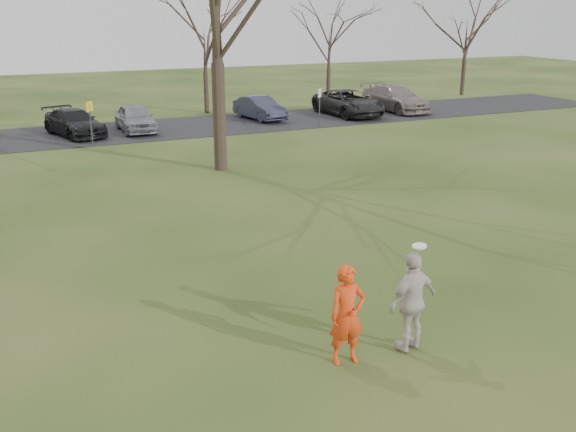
% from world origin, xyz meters
% --- Properties ---
extents(ground, '(120.00, 120.00, 0.00)m').
position_xyz_m(ground, '(0.00, 0.00, 0.00)').
color(ground, '#1E380F').
rests_on(ground, ground).
extents(parking_strip, '(62.00, 6.50, 0.04)m').
position_xyz_m(parking_strip, '(0.00, 25.00, 0.02)').
color(parking_strip, black).
rests_on(parking_strip, ground).
extents(player_defender, '(0.73, 0.51, 1.89)m').
position_xyz_m(player_defender, '(-0.73, -0.20, 0.95)').
color(player_defender, '#E73E13').
rests_on(player_defender, ground).
extents(car_3, '(3.07, 4.86, 1.31)m').
position_xyz_m(car_3, '(-2.43, 24.82, 0.70)').
color(car_3, black).
rests_on(car_3, parking_strip).
extents(car_4, '(1.65, 4.08, 1.39)m').
position_xyz_m(car_4, '(0.61, 24.74, 0.74)').
color(car_4, gray).
rests_on(car_4, parking_strip).
extents(car_5, '(2.04, 4.17, 1.32)m').
position_xyz_m(car_5, '(7.96, 25.58, 0.70)').
color(car_5, '#2E2F45').
rests_on(car_5, parking_strip).
extents(car_6, '(2.68, 5.47, 1.49)m').
position_xyz_m(car_6, '(13.40, 24.84, 0.79)').
color(car_6, black).
rests_on(car_6, parking_strip).
extents(car_7, '(2.53, 5.45, 1.54)m').
position_xyz_m(car_7, '(16.93, 25.16, 0.81)').
color(car_7, gray).
rests_on(car_7, parking_strip).
extents(catching_play, '(1.21, 0.70, 2.09)m').
position_xyz_m(catching_play, '(0.59, -0.33, 1.02)').
color(catching_play, beige).
rests_on(catching_play, ground).
extents(sign_yellow, '(0.35, 0.35, 2.08)m').
position_xyz_m(sign_yellow, '(-2.00, 22.00, 1.45)').
color(sign_yellow, '#47474C').
rests_on(sign_yellow, ground).
extents(sign_white, '(0.35, 0.35, 2.08)m').
position_xyz_m(sign_white, '(10.00, 22.00, 1.45)').
color(sign_white, '#47474C').
rests_on(sign_white, ground).
extents(small_tree_row, '(55.00, 5.90, 8.50)m').
position_xyz_m(small_tree_row, '(4.38, 30.06, 3.89)').
color(small_tree_row, '#352821').
rests_on(small_tree_row, ground).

